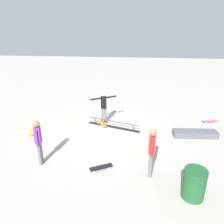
# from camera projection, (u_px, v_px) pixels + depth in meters

# --- Properties ---
(ground_plane) EXTENTS (60.00, 60.00, 0.00)m
(ground_plane) POSITION_uv_depth(u_px,v_px,m) (102.00, 131.00, 9.96)
(ground_plane) COLOR #ADA89E
(grind_rail) EXTENTS (2.69, 1.03, 0.33)m
(grind_rail) POSITION_uv_depth(u_px,v_px,m) (113.00, 124.00, 10.32)
(grind_rail) COLOR black
(grind_rail) RESTS_ON ground_plane
(skate_ledge) EXTENTS (1.98, 0.70, 0.28)m
(skate_ledge) POSITION_uv_depth(u_px,v_px,m) (195.00, 134.00, 9.40)
(skate_ledge) COLOR #595960
(skate_ledge) RESTS_ON ground_plane
(skater_main) EXTENTS (1.20, 0.80, 1.70)m
(skater_main) POSITION_uv_depth(u_px,v_px,m) (104.00, 106.00, 10.41)
(skater_main) COLOR slate
(skater_main) RESTS_ON ground_plane
(skateboard_main) EXTENTS (0.59, 0.79, 0.09)m
(skateboard_main) POSITION_uv_depth(u_px,v_px,m) (102.00, 124.00, 10.55)
(skateboard_main) COLOR orange
(skateboard_main) RESTS_ON ground_plane
(bystander_purple_shirt) EXTENTS (0.23, 0.38, 1.67)m
(bystander_purple_shirt) POSITION_uv_depth(u_px,v_px,m) (38.00, 140.00, 7.20)
(bystander_purple_shirt) COLOR slate
(bystander_purple_shirt) RESTS_ON ground_plane
(bystander_red_shirt) EXTENTS (0.23, 0.39, 1.70)m
(bystander_red_shirt) POSITION_uv_depth(u_px,v_px,m) (152.00, 150.00, 6.57)
(bystander_red_shirt) COLOR slate
(bystander_red_shirt) RESTS_ON ground_plane
(loose_skateboard_black) EXTENTS (0.80, 0.56, 0.09)m
(loose_skateboard_black) POSITION_uv_depth(u_px,v_px,m) (101.00, 167.00, 7.20)
(loose_skateboard_black) COLOR black
(loose_skateboard_black) RESTS_ON ground_plane
(loose_skateboard_pink) EXTENTS (0.82, 0.39, 0.09)m
(loose_skateboard_pink) POSITION_uv_depth(u_px,v_px,m) (210.00, 121.00, 10.89)
(loose_skateboard_pink) COLOR #E05993
(loose_skateboard_pink) RESTS_ON ground_plane
(loose_skateboard_yellow) EXTENTS (0.43, 0.82, 0.09)m
(loose_skateboard_yellow) POSITION_uv_depth(u_px,v_px,m) (32.00, 131.00, 9.75)
(loose_skateboard_yellow) COLOR yellow
(loose_skateboard_yellow) RESTS_ON ground_plane
(trash_bin) EXTENTS (0.63, 0.63, 0.92)m
(trash_bin) POSITION_uv_depth(u_px,v_px,m) (194.00, 184.00, 5.85)
(trash_bin) COLOR #1E592D
(trash_bin) RESTS_ON ground_plane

